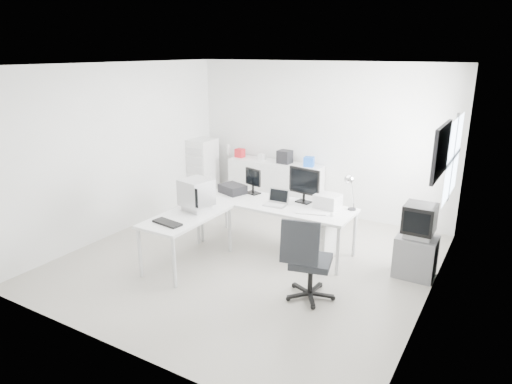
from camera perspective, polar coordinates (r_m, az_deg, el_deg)
The scene contains 30 objects.
floor at distance 6.86m, azimuth -0.86°, elevation -8.43°, with size 5.00×5.00×0.01m, color beige.
ceiling at distance 6.18m, azimuth -0.98°, elevation 15.65°, with size 5.00×5.00×0.01m, color white.
back_wall at distance 8.56m, azimuth 7.87°, elevation 6.53°, with size 5.00×0.02×2.80m, color silver.
left_wall at distance 7.94m, azimuth -16.60°, elevation 5.12°, with size 0.02×5.00×2.80m, color silver.
right_wall at distance 5.55m, azimuth 21.72°, elevation -0.49°, with size 0.02×5.00×2.80m, color silver.
window at distance 6.66m, azimuth 23.45°, elevation 3.92°, with size 0.02×1.20×1.10m, color white, non-canonical shape.
wall_picture at distance 5.53m, azimuth 22.16°, elevation 4.77°, with size 0.04×0.90×0.60m, color black, non-canonical shape.
main_desk at distance 7.08m, azimuth 2.44°, elevation -4.28°, with size 2.40×0.80×0.75m, color silver, non-canonical shape.
side_desk at distance 6.67m, azimuth -8.57°, elevation -5.88°, with size 0.70×1.40×0.75m, color silver, non-canonical shape.
drawer_pedestal at distance 6.88m, azimuth 7.81°, elevation -5.78°, with size 0.40×0.50×0.60m, color silver.
inkjet_printer at distance 7.42m, azimuth -2.95°, elevation 0.39°, with size 0.40×0.31×0.14m, color black.
lcd_monitor_small at distance 7.36m, azimuth -0.37°, elevation 1.32°, with size 0.32×0.18×0.40m, color black, non-canonical shape.
lcd_monitor_large at distance 6.94m, azimuth 6.04°, elevation 0.84°, with size 0.53×0.21×0.55m, color black, non-canonical shape.
laptop at distance 6.81m, azimuth 2.47°, elevation -0.78°, with size 0.35×0.36×0.23m, color #B7B7BA, non-canonical shape.
white_keyboard at distance 6.56m, azimuth 6.89°, elevation -2.61°, with size 0.43×0.13×0.02m, color silver.
white_mouse at distance 6.49m, azimuth 9.50°, elevation -2.77°, with size 0.05×0.05×0.05m, color silver.
laser_printer at distance 6.82m, azimuth 8.94°, elevation -1.11°, with size 0.35×0.30×0.20m, color #BDBDBD.
desk_lamp at distance 6.73m, azimuth 12.02°, elevation -0.20°, with size 0.16×0.16×0.49m, color silver, non-canonical shape.
crt_monitor at distance 6.64m, azimuth -7.47°, elevation -0.26°, with size 0.42×0.42×0.48m, color #B7B7BA, non-canonical shape.
black_keyboard at distance 6.24m, azimuth -11.03°, elevation -3.81°, with size 0.43×0.17×0.03m, color black.
office_chair at distance 5.69m, azimuth 6.90°, elevation -8.14°, with size 0.63×0.63×1.09m, color #26282B, non-canonical shape.
tv_cabinet at distance 6.65m, azimuth 19.30°, elevation -7.61°, with size 0.53×0.43×0.58m, color slate.
crt_tv at distance 6.46m, azimuth 19.75°, elevation -3.47°, with size 0.50×0.48×0.45m, color black, non-canonical shape.
sideboard at distance 8.87m, azimuth 2.39°, elevation 0.85°, with size 1.87×0.47×0.93m, color silver.
clutter_box_a at distance 9.12m, azimuth -2.02°, elevation 4.89°, with size 0.17×0.15×0.17m, color red.
clutter_box_b at distance 8.87m, azimuth 0.72°, elevation 4.39°, with size 0.12×0.10×0.12m, color silver.
clutter_box_c at distance 8.63m, azimuth 3.61°, elevation 4.41°, with size 0.24×0.22×0.24m, color black.
clutter_box_d at distance 8.43m, azimuth 6.64°, elevation 3.78°, with size 0.18×0.16×0.18m, color blue.
clutter_bottle at distance 9.31m, azimuth -3.46°, elevation 5.29°, with size 0.07×0.07×0.22m, color silver.
filing_cabinet at distance 9.37m, azimuth -6.64°, elevation 2.73°, with size 0.45×0.53×1.27m, color silver.
Camera 1 is at (3.21, -5.27, 2.98)m, focal length 32.00 mm.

